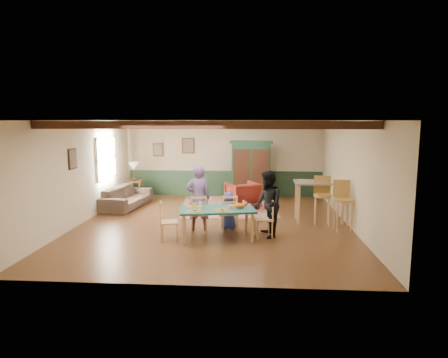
# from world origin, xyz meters

# --- Properties ---
(floor) EXTENTS (8.00, 8.00, 0.00)m
(floor) POSITION_xyz_m (0.00, 0.00, 0.00)
(floor) COLOR #4A2914
(floor) RESTS_ON ground
(wall_back) EXTENTS (7.00, 0.02, 2.70)m
(wall_back) POSITION_xyz_m (0.00, 4.00, 1.35)
(wall_back) COLOR beige
(wall_back) RESTS_ON floor
(wall_left) EXTENTS (0.02, 8.00, 2.70)m
(wall_left) POSITION_xyz_m (-3.50, 0.00, 1.35)
(wall_left) COLOR beige
(wall_left) RESTS_ON floor
(wall_right) EXTENTS (0.02, 8.00, 2.70)m
(wall_right) POSITION_xyz_m (3.50, 0.00, 1.35)
(wall_right) COLOR beige
(wall_right) RESTS_ON floor
(ceiling) EXTENTS (7.00, 8.00, 0.02)m
(ceiling) POSITION_xyz_m (0.00, 0.00, 2.70)
(ceiling) COLOR silver
(ceiling) RESTS_ON wall_back
(wainscot_back) EXTENTS (6.95, 0.03, 0.90)m
(wainscot_back) POSITION_xyz_m (0.00, 3.98, 0.45)
(wainscot_back) COLOR #1C3322
(wainscot_back) RESTS_ON floor
(ceiling_beam_front) EXTENTS (6.95, 0.16, 0.16)m
(ceiling_beam_front) POSITION_xyz_m (0.00, -2.30, 2.61)
(ceiling_beam_front) COLOR black
(ceiling_beam_front) RESTS_ON ceiling
(ceiling_beam_mid) EXTENTS (6.95, 0.16, 0.16)m
(ceiling_beam_mid) POSITION_xyz_m (0.00, 0.40, 2.61)
(ceiling_beam_mid) COLOR black
(ceiling_beam_mid) RESTS_ON ceiling
(ceiling_beam_back) EXTENTS (6.95, 0.16, 0.16)m
(ceiling_beam_back) POSITION_xyz_m (0.00, 3.00, 2.61)
(ceiling_beam_back) COLOR black
(ceiling_beam_back) RESTS_ON ceiling
(window_left) EXTENTS (0.06, 1.60, 1.30)m
(window_left) POSITION_xyz_m (-3.47, 1.70, 1.55)
(window_left) COLOR white
(window_left) RESTS_ON wall_left
(picture_left_wall) EXTENTS (0.04, 0.42, 0.52)m
(picture_left_wall) POSITION_xyz_m (-3.47, -0.60, 1.75)
(picture_left_wall) COLOR #7B735A
(picture_left_wall) RESTS_ON wall_left
(picture_back_a) EXTENTS (0.45, 0.04, 0.55)m
(picture_back_a) POSITION_xyz_m (-1.30, 3.97, 1.80)
(picture_back_a) COLOR #7B735A
(picture_back_a) RESTS_ON wall_back
(picture_back_b) EXTENTS (0.38, 0.04, 0.48)m
(picture_back_b) POSITION_xyz_m (-2.40, 3.97, 1.65)
(picture_back_b) COLOR #7B735A
(picture_back_b) RESTS_ON wall_back
(dining_table) EXTENTS (1.85, 1.25, 0.71)m
(dining_table) POSITION_xyz_m (0.20, -1.34, 0.35)
(dining_table) COLOR #1A554C
(dining_table) RESTS_ON floor
(dining_chair_far_left) EXTENTS (0.47, 0.48, 0.90)m
(dining_chair_far_left) POSITION_xyz_m (-0.30, -0.75, 0.45)
(dining_chair_far_left) COLOR tan
(dining_chair_far_left) RESTS_ON floor
(dining_chair_far_right) EXTENTS (0.47, 0.48, 0.90)m
(dining_chair_far_right) POSITION_xyz_m (0.44, -0.60, 0.45)
(dining_chair_far_right) COLOR tan
(dining_chair_far_right) RESTS_ON floor
(dining_chair_end_left) EXTENTS (0.48, 0.47, 0.90)m
(dining_chair_end_left) POSITION_xyz_m (-0.86, -1.55, 0.45)
(dining_chair_end_left) COLOR tan
(dining_chair_end_left) RESTS_ON floor
(dining_chair_end_right) EXTENTS (0.48, 0.47, 0.90)m
(dining_chair_end_right) POSITION_xyz_m (1.27, -1.13, 0.45)
(dining_chair_end_right) COLOR tan
(dining_chair_end_right) RESTS_ON floor
(person_man) EXTENTS (0.66, 0.50, 1.63)m
(person_man) POSITION_xyz_m (-0.31, -0.67, 0.82)
(person_man) COLOR #70508A
(person_man) RESTS_ON floor
(person_woman) EXTENTS (0.73, 0.86, 1.56)m
(person_woman) POSITION_xyz_m (1.36, -1.12, 0.78)
(person_woman) COLOR black
(person_woman) RESTS_ON floor
(person_child) EXTENTS (0.51, 0.39, 0.95)m
(person_child) POSITION_xyz_m (0.43, -0.53, 0.48)
(person_child) COLOR #2942A5
(person_child) RESTS_ON floor
(cat) EXTENTS (0.36, 0.20, 0.17)m
(cat) POSITION_xyz_m (0.73, -1.33, 0.79)
(cat) COLOR orange
(cat) RESTS_ON dining_table
(place_setting_near_left) EXTENTS (0.43, 0.35, 0.11)m
(place_setting_near_left) POSITION_xyz_m (-0.26, -1.67, 0.76)
(place_setting_near_left) COLOR orange
(place_setting_near_left) RESTS_ON dining_table
(place_setting_near_center) EXTENTS (0.43, 0.35, 0.11)m
(place_setting_near_center) POSITION_xyz_m (0.34, -1.56, 0.76)
(place_setting_near_center) COLOR orange
(place_setting_near_center) RESTS_ON dining_table
(place_setting_far_left) EXTENTS (0.43, 0.35, 0.11)m
(place_setting_far_left) POSITION_xyz_m (-0.35, -1.21, 0.76)
(place_setting_far_left) COLOR orange
(place_setting_far_left) RESTS_ON dining_table
(place_setting_far_right) EXTENTS (0.43, 0.35, 0.11)m
(place_setting_far_right) POSITION_xyz_m (0.67, -1.01, 0.76)
(place_setting_far_right) COLOR orange
(place_setting_far_right) RESTS_ON dining_table
(area_rug) EXTENTS (3.17, 3.65, 0.01)m
(area_rug) POSITION_xyz_m (0.23, 2.22, 0.01)
(area_rug) COLOR #C1AB8C
(area_rug) RESTS_ON floor
(armoire) EXTENTS (1.45, 0.62, 2.02)m
(armoire) POSITION_xyz_m (0.96, 3.26, 1.01)
(armoire) COLOR #163824
(armoire) RESTS_ON floor
(armchair) EXTENTS (1.20, 1.21, 0.82)m
(armchair) POSITION_xyz_m (0.71, 1.88, 0.41)
(armchair) COLOR #4F120F
(armchair) RESTS_ON floor
(sofa) EXTENTS (1.13, 2.31, 0.65)m
(sofa) POSITION_xyz_m (-2.91, 1.82, 0.33)
(sofa) COLOR #3C2E25
(sofa) RESTS_ON floor
(end_table) EXTENTS (0.56, 0.56, 0.67)m
(end_table) POSITION_xyz_m (-3.01, 2.99, 0.34)
(end_table) COLOR black
(end_table) RESTS_ON floor
(table_lamp) EXTENTS (0.37, 0.37, 0.61)m
(table_lamp) POSITION_xyz_m (-3.01, 2.99, 0.98)
(table_lamp) COLOR beige
(table_lamp) RESTS_ON end_table
(counter_table) EXTENTS (1.31, 0.77, 1.09)m
(counter_table) POSITION_xyz_m (2.79, 0.43, 0.55)
(counter_table) COLOR tan
(counter_table) RESTS_ON floor
(bar_stool_left) EXTENTS (0.51, 0.54, 1.27)m
(bar_stool_left) POSITION_xyz_m (2.80, 0.03, 0.63)
(bar_stool_left) COLOR tan
(bar_stool_left) RESTS_ON floor
(bar_stool_right) EXTENTS (0.47, 0.51, 1.25)m
(bar_stool_right) POSITION_xyz_m (3.22, -0.46, 0.62)
(bar_stool_right) COLOR tan
(bar_stool_right) RESTS_ON floor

